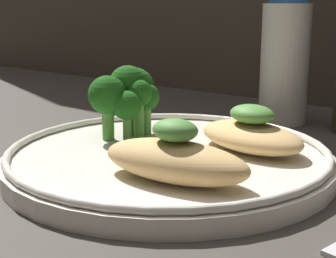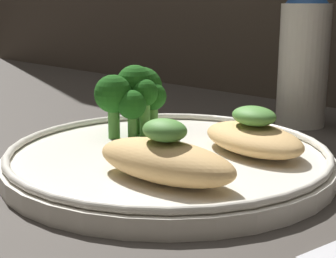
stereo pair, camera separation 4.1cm
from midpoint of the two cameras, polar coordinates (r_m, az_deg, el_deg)
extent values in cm
cube|color=#3D3833|center=(42.16, 2.80, -5.19)|extent=(180.00, 180.00, 1.00)
cylinder|color=silver|center=(41.78, 2.82, -3.63)|extent=(26.44, 26.44, 1.40)
torus|color=silver|center=(41.50, 2.83, -2.32)|extent=(25.84, 25.84, 0.60)
ellipsoid|color=tan|center=(34.75, 3.03, -3.64)|extent=(11.37, 6.01, 2.79)
ellipsoid|color=#518E3D|center=(34.17, 3.07, -0.17)|extent=(3.53, 2.97, 1.54)
ellipsoid|color=tan|center=(42.25, 12.17, -1.13)|extent=(10.78, 7.66, 2.30)
ellipsoid|color=#518E3D|center=(41.81, 12.30, 1.40)|extent=(4.52, 3.93, 1.52)
cylinder|color=#4C8E38|center=(46.17, -0.04, 1.03)|extent=(0.98, 0.98, 3.20)
sphere|color=#195114|center=(45.69, -0.04, 4.04)|extent=(2.45, 2.45, 2.45)
cylinder|color=#4C8E38|center=(47.18, 0.78, 0.96)|extent=(0.98, 0.98, 2.66)
sphere|color=#195114|center=(46.74, 0.79, 3.62)|extent=(2.56, 2.56, 2.56)
cylinder|color=#4C8E38|center=(48.03, -0.37, 1.39)|extent=(0.83, 0.83, 2.98)
sphere|color=#195114|center=(47.51, -0.38, 4.66)|extent=(3.67, 3.67, 3.67)
cylinder|color=#4C8E38|center=(47.28, -1.14, 1.48)|extent=(0.92, 0.92, 3.45)
sphere|color=#195114|center=(46.74, -1.16, 5.00)|extent=(3.46, 3.46, 3.46)
cylinder|color=#4C8E38|center=(46.06, -3.14, 0.75)|extent=(1.05, 1.05, 2.84)
sphere|color=#195114|center=(45.55, -3.18, 3.94)|extent=(3.39, 3.39, 3.39)
cylinder|color=#4C8E38|center=(45.17, -1.42, 0.14)|extent=(0.76, 0.76, 2.29)
sphere|color=#195114|center=(44.73, -1.43, 2.69)|extent=(2.57, 2.57, 2.57)
cylinder|color=white|center=(58.48, 16.72, 6.71)|extent=(5.32, 5.32, 13.16)
camera|label=1|loc=(0.02, -87.14, 0.70)|focal=55.00mm
camera|label=2|loc=(0.02, 92.86, -0.70)|focal=55.00mm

